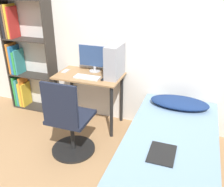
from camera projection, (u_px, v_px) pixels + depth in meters
ground_plane at (92, 186)px, 2.59m from camera, size 14.00×14.00×0.00m
wall_back at (133, 37)px, 3.27m from camera, size 8.00×0.05×2.50m
desk at (89, 85)px, 3.45m from camera, size 0.91×0.53×0.76m
bookshelf at (22, 60)px, 3.86m from camera, size 0.76×0.25×1.70m
office_chair at (69, 126)px, 2.92m from camera, size 0.54×0.54×0.99m
bed at (169, 158)px, 2.63m from camera, size 0.94×1.96×0.49m
pillow at (179, 103)px, 3.11m from camera, size 0.72×0.36×0.11m
magazine at (162, 154)px, 2.29m from camera, size 0.24×0.32×0.01m
monitor at (94, 57)px, 3.44m from camera, size 0.47×0.16×0.38m
keyboard at (87, 77)px, 3.29m from camera, size 0.34×0.14×0.02m
pc_tower at (115, 61)px, 3.24m from camera, size 0.17×0.38×0.43m
mouse at (103, 79)px, 3.22m from camera, size 0.06×0.09×0.02m
phone at (66, 71)px, 3.52m from camera, size 0.07×0.14×0.01m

